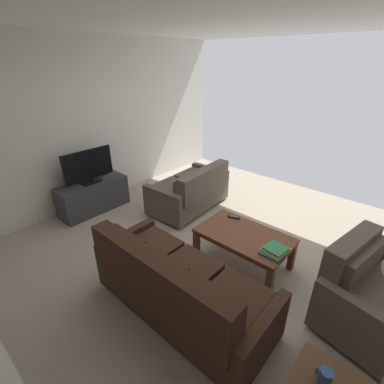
{
  "coord_description": "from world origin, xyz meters",
  "views": [
    {
      "loc": [
        -1.76,
        2.53,
        2.36
      ],
      "look_at": [
        0.23,
        0.28,
        0.9
      ],
      "focal_mm": 25.68,
      "sensor_mm": 36.0,
      "label": 1
    }
  ],
  "objects_px": {
    "coffee_mug": "(326,376)",
    "tv_remote": "(234,217)",
    "sofa_main": "(177,287)",
    "armchair_side": "(376,298)",
    "tv_stand": "(94,196)",
    "loveseat_near": "(191,190)",
    "book_stack": "(275,250)",
    "flat_tv": "(88,166)",
    "coffee_table": "(244,239)"
  },
  "relations": [
    {
      "from": "armchair_side",
      "to": "coffee_mug",
      "type": "relative_size",
      "value": 11.19
    },
    {
      "from": "sofa_main",
      "to": "armchair_side",
      "type": "height_order",
      "value": "armchair_side"
    },
    {
      "from": "tv_stand",
      "to": "tv_remote",
      "type": "bearing_deg",
      "value": -162.4
    },
    {
      "from": "coffee_table",
      "to": "tv_stand",
      "type": "height_order",
      "value": "tv_stand"
    },
    {
      "from": "coffee_table",
      "to": "coffee_mug",
      "type": "distance_m",
      "value": 1.79
    },
    {
      "from": "armchair_side",
      "to": "coffee_mug",
      "type": "distance_m",
      "value": 1.24
    },
    {
      "from": "loveseat_near",
      "to": "armchair_side",
      "type": "xyz_separation_m",
      "value": [
        -2.85,
        0.63,
        0.02
      ]
    },
    {
      "from": "coffee_table",
      "to": "tv_remote",
      "type": "bearing_deg",
      "value": -37.58
    },
    {
      "from": "tv_stand",
      "to": "coffee_table",
      "type": "bearing_deg",
      "value": -169.27
    },
    {
      "from": "armchair_side",
      "to": "book_stack",
      "type": "distance_m",
      "value": 0.98
    },
    {
      "from": "sofa_main",
      "to": "book_stack",
      "type": "xyz_separation_m",
      "value": [
        -0.51,
        -1.03,
        0.1
      ]
    },
    {
      "from": "flat_tv",
      "to": "tv_remote",
      "type": "relative_size",
      "value": 5.06
    },
    {
      "from": "coffee_mug",
      "to": "book_stack",
      "type": "height_order",
      "value": "coffee_mug"
    },
    {
      "from": "flat_tv",
      "to": "armchair_side",
      "type": "bearing_deg",
      "value": -172.91
    },
    {
      "from": "coffee_table",
      "to": "armchair_side",
      "type": "bearing_deg",
      "value": -179.9
    },
    {
      "from": "book_stack",
      "to": "coffee_mug",
      "type": "bearing_deg",
      "value": 127.67
    },
    {
      "from": "flat_tv",
      "to": "book_stack",
      "type": "bearing_deg",
      "value": -172.34
    },
    {
      "from": "coffee_table",
      "to": "tv_stand",
      "type": "xyz_separation_m",
      "value": [
        2.64,
        0.5,
        -0.11
      ]
    },
    {
      "from": "coffee_mug",
      "to": "book_stack",
      "type": "relative_size",
      "value": 0.34
    },
    {
      "from": "loveseat_near",
      "to": "flat_tv",
      "type": "bearing_deg",
      "value": 43.21
    },
    {
      "from": "armchair_side",
      "to": "tv_stand",
      "type": "bearing_deg",
      "value": 7.07
    },
    {
      "from": "loveseat_near",
      "to": "coffee_table",
      "type": "relative_size",
      "value": 1.26
    },
    {
      "from": "armchair_side",
      "to": "loveseat_near",
      "type": "bearing_deg",
      "value": -12.52
    },
    {
      "from": "armchair_side",
      "to": "book_stack",
      "type": "xyz_separation_m",
      "value": [
        0.98,
        0.09,
        0.1
      ]
    },
    {
      "from": "sofa_main",
      "to": "coffee_mug",
      "type": "xyz_separation_m",
      "value": [
        -1.37,
        0.09,
        0.24
      ]
    },
    {
      "from": "sofa_main",
      "to": "tv_remote",
      "type": "relative_size",
      "value": 11.25
    },
    {
      "from": "sofa_main",
      "to": "coffee_mug",
      "type": "relative_size",
      "value": 18.29
    },
    {
      "from": "sofa_main",
      "to": "book_stack",
      "type": "bearing_deg",
      "value": -116.22
    },
    {
      "from": "armchair_side",
      "to": "tv_remote",
      "type": "xyz_separation_m",
      "value": [
        1.73,
        -0.24,
        0.08
      ]
    },
    {
      "from": "flat_tv",
      "to": "coffee_mug",
      "type": "xyz_separation_m",
      "value": [
        -3.95,
        0.7,
        -0.2
      ]
    },
    {
      "from": "loveseat_near",
      "to": "tv_stand",
      "type": "distance_m",
      "value": 1.66
    },
    {
      "from": "armchair_side",
      "to": "tv_remote",
      "type": "bearing_deg",
      "value": -7.8
    },
    {
      "from": "tv_remote",
      "to": "coffee_mug",
      "type": "bearing_deg",
      "value": 138.19
    },
    {
      "from": "coffee_mug",
      "to": "tv_remote",
      "type": "bearing_deg",
      "value": -41.81
    },
    {
      "from": "coffee_table",
      "to": "armchair_side",
      "type": "relative_size",
      "value": 0.98
    },
    {
      "from": "coffee_table",
      "to": "loveseat_near",
      "type": "bearing_deg",
      "value": -23.92
    },
    {
      "from": "sofa_main",
      "to": "book_stack",
      "type": "height_order",
      "value": "sofa_main"
    },
    {
      "from": "coffee_mug",
      "to": "tv_remote",
      "type": "height_order",
      "value": "coffee_mug"
    },
    {
      "from": "coffee_table",
      "to": "flat_tv",
      "type": "xyz_separation_m",
      "value": [
        2.64,
        0.5,
        0.44
      ]
    },
    {
      "from": "coffee_mug",
      "to": "tv_remote",
      "type": "distance_m",
      "value": 2.18
    },
    {
      "from": "sofa_main",
      "to": "book_stack",
      "type": "distance_m",
      "value": 1.15
    },
    {
      "from": "flat_tv",
      "to": "book_stack",
      "type": "distance_m",
      "value": 3.13
    },
    {
      "from": "tv_stand",
      "to": "flat_tv",
      "type": "xyz_separation_m",
      "value": [
        -0.0,
        0.0,
        0.55
      ]
    },
    {
      "from": "tv_stand",
      "to": "armchair_side",
      "type": "distance_m",
      "value": 4.09
    },
    {
      "from": "tv_stand",
      "to": "coffee_mug",
      "type": "bearing_deg",
      "value": 169.87
    },
    {
      "from": "book_stack",
      "to": "coffee_table",
      "type": "bearing_deg",
      "value": -11.22
    },
    {
      "from": "loveseat_near",
      "to": "flat_tv",
      "type": "distance_m",
      "value": 1.72
    },
    {
      "from": "book_stack",
      "to": "tv_remote",
      "type": "bearing_deg",
      "value": -23.47
    },
    {
      "from": "sofa_main",
      "to": "tv_stand",
      "type": "xyz_separation_m",
      "value": [
        2.58,
        -0.61,
        -0.11
      ]
    },
    {
      "from": "tv_stand",
      "to": "armchair_side",
      "type": "bearing_deg",
      "value": -172.93
    }
  ]
}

